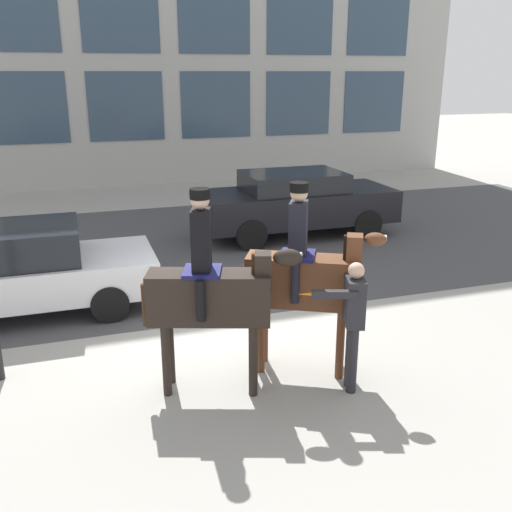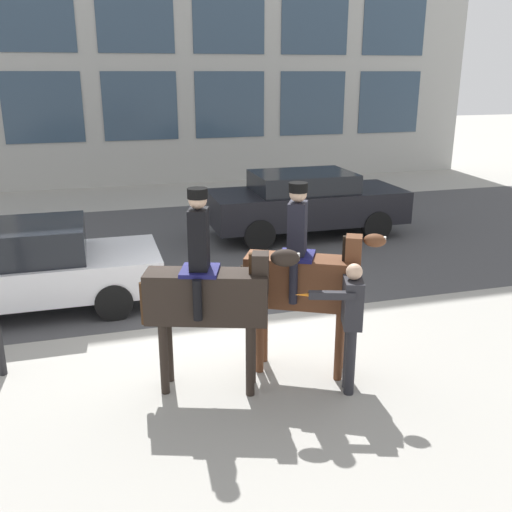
# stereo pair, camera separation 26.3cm
# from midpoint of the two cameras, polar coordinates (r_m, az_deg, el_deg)

# --- Properties ---
(ground_plane) EXTENTS (80.00, 80.00, 0.00)m
(ground_plane) POSITION_cam_midpoint_polar(r_m,az_deg,el_deg) (9.01, -2.25, -7.71)
(ground_plane) COLOR #9E9B93
(road_surface) EXTENTS (25.52, 8.50, 0.01)m
(road_surface) POSITION_cam_midpoint_polar(r_m,az_deg,el_deg) (13.37, -7.14, 0.85)
(road_surface) COLOR #444447
(road_surface) RESTS_ON ground_plane
(mounted_horse_lead) EXTENTS (1.90, 0.90, 2.61)m
(mounted_horse_lead) POSITION_cam_midpoint_polar(r_m,az_deg,el_deg) (7.01, -3.61, -3.53)
(mounted_horse_lead) COLOR black
(mounted_horse_lead) RESTS_ON ground_plane
(mounted_horse_companion) EXTENTS (1.72, 1.11, 2.59)m
(mounted_horse_companion) POSITION_cam_midpoint_polar(r_m,az_deg,el_deg) (7.46, 5.83, -2.12)
(mounted_horse_companion) COLOR #59331E
(mounted_horse_companion) RESTS_ON ground_plane
(pedestrian_bystander) EXTENTS (0.91, 0.45, 1.71)m
(pedestrian_bystander) POSITION_cam_midpoint_polar(r_m,az_deg,el_deg) (7.17, 10.48, -6.12)
(pedestrian_bystander) COLOR #232328
(pedestrian_bystander) RESTS_ON ground_plane
(street_car_near_lane) EXTENTS (4.43, 1.87, 1.50)m
(street_car_near_lane) POSITION_cam_midpoint_polar(r_m,az_deg,el_deg) (10.32, -21.51, -1.02)
(street_car_near_lane) COLOR silver
(street_car_near_lane) RESTS_ON ground_plane
(street_car_far_lane) EXTENTS (4.77, 1.98, 1.59)m
(street_car_far_lane) POSITION_cam_midpoint_polar(r_m,az_deg,el_deg) (14.16, 5.54, 5.39)
(street_car_far_lane) COLOR black
(street_car_far_lane) RESTS_ON ground_plane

